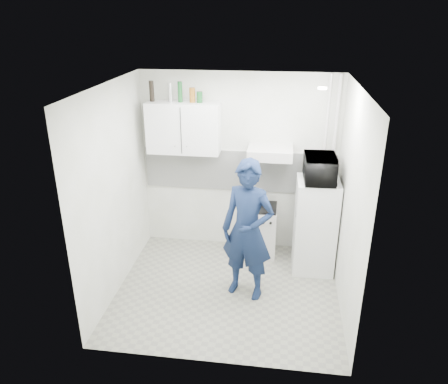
# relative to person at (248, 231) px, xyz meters

# --- Properties ---
(floor) EXTENTS (2.80, 2.80, 0.00)m
(floor) POSITION_rel_person_xyz_m (-0.24, 0.01, -0.89)
(floor) COLOR gray
(floor) RESTS_ON ground
(ceiling) EXTENTS (2.80, 2.80, 0.00)m
(ceiling) POSITION_rel_person_xyz_m (-0.24, 0.01, 1.71)
(ceiling) COLOR white
(ceiling) RESTS_ON wall_back
(wall_back) EXTENTS (2.80, 0.00, 2.80)m
(wall_back) POSITION_rel_person_xyz_m (-0.24, 1.26, 0.41)
(wall_back) COLOR white
(wall_back) RESTS_ON floor
(wall_left) EXTENTS (0.00, 2.60, 2.60)m
(wall_left) POSITION_rel_person_xyz_m (-1.64, 0.01, 0.41)
(wall_left) COLOR white
(wall_left) RESTS_ON floor
(wall_right) EXTENTS (0.00, 2.60, 2.60)m
(wall_right) POSITION_rel_person_xyz_m (1.16, 0.01, 0.41)
(wall_right) COLOR white
(wall_right) RESTS_ON floor
(person) EXTENTS (0.74, 0.59, 1.78)m
(person) POSITION_rel_person_xyz_m (0.00, 0.00, 0.00)
(person) COLOR #111E3D
(person) RESTS_ON floor
(stove) EXTENTS (0.46, 0.46, 0.73)m
(stove) POSITION_rel_person_xyz_m (0.11, 1.01, -0.53)
(stove) COLOR beige
(stove) RESTS_ON floor
(fridge) EXTENTS (0.56, 0.56, 1.31)m
(fridge) POSITION_rel_person_xyz_m (0.86, 0.70, -0.23)
(fridge) COLOR white
(fridge) RESTS_ON floor
(stove_top) EXTENTS (0.44, 0.44, 0.03)m
(stove_top) POSITION_rel_person_xyz_m (0.11, 1.01, -0.14)
(stove_top) COLOR black
(stove_top) RESTS_ON stove
(saucepan) EXTENTS (0.16, 0.16, 0.09)m
(saucepan) POSITION_rel_person_xyz_m (0.03, 0.94, -0.09)
(saucepan) COLOR silver
(saucepan) RESTS_ON stove_top
(microwave) EXTENTS (0.60, 0.42, 0.32)m
(microwave) POSITION_rel_person_xyz_m (0.86, 0.70, 0.58)
(microwave) COLOR black
(microwave) RESTS_ON fridge
(bottle_a) EXTENTS (0.06, 0.06, 0.27)m
(bottle_a) POSITION_rel_person_xyz_m (-1.42, 1.08, 1.44)
(bottle_a) COLOR black
(bottle_a) RESTS_ON upper_cabinet
(bottle_c) EXTENTS (0.06, 0.06, 0.25)m
(bottle_c) POSITION_rel_person_xyz_m (-1.16, 1.08, 1.44)
(bottle_c) COLOR silver
(bottle_c) RESTS_ON upper_cabinet
(bottle_d) EXTENTS (0.06, 0.06, 0.27)m
(bottle_d) POSITION_rel_person_xyz_m (-1.03, 1.08, 1.45)
(bottle_d) COLOR #144C1E
(bottle_d) RESTS_ON upper_cabinet
(canister_a) EXTENTS (0.08, 0.08, 0.20)m
(canister_a) POSITION_rel_person_xyz_m (-0.86, 1.08, 1.41)
(canister_a) COLOR brown
(canister_a) RESTS_ON upper_cabinet
(canister_b) EXTENTS (0.08, 0.08, 0.15)m
(canister_b) POSITION_rel_person_xyz_m (-0.76, 1.08, 1.38)
(canister_b) COLOR #144C1E
(canister_b) RESTS_ON upper_cabinet
(upper_cabinet) EXTENTS (1.00, 0.35, 0.70)m
(upper_cabinet) POSITION_rel_person_xyz_m (-0.99, 1.08, 0.96)
(upper_cabinet) COLOR white
(upper_cabinet) RESTS_ON wall_back
(range_hood) EXTENTS (0.60, 0.50, 0.14)m
(range_hood) POSITION_rel_person_xyz_m (0.21, 1.01, 0.68)
(range_hood) COLOR beige
(range_hood) RESTS_ON wall_back
(backsplash) EXTENTS (2.74, 0.03, 0.60)m
(backsplash) POSITION_rel_person_xyz_m (-0.24, 1.24, 0.31)
(backsplash) COLOR white
(backsplash) RESTS_ON wall_back
(pipe_a) EXTENTS (0.05, 0.05, 2.60)m
(pipe_a) POSITION_rel_person_xyz_m (1.06, 1.18, 0.41)
(pipe_a) COLOR beige
(pipe_a) RESTS_ON floor
(pipe_b) EXTENTS (0.04, 0.04, 2.60)m
(pipe_b) POSITION_rel_person_xyz_m (0.94, 1.18, 0.41)
(pipe_b) COLOR beige
(pipe_b) RESTS_ON floor
(ceiling_spot_fixture) EXTENTS (0.10, 0.10, 0.02)m
(ceiling_spot_fixture) POSITION_rel_person_xyz_m (0.76, 0.21, 1.68)
(ceiling_spot_fixture) COLOR white
(ceiling_spot_fixture) RESTS_ON ceiling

